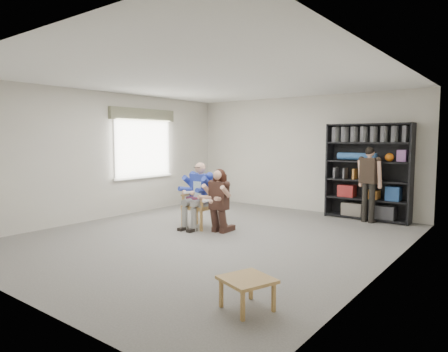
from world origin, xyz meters
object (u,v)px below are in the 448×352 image
Objects in this scene: kneeling_woman at (218,201)px; standing_man at (369,185)px; seated_man at (199,195)px; armchair at (199,203)px; side_table at (247,294)px; bookshelf at (368,172)px.

standing_man reaches higher than kneeling_woman.
kneeling_woman is (0.58, -0.12, -0.06)m from seated_man.
side_table is at bearing -44.30° from armchair.
standing_man is (2.51, 2.57, 0.14)m from seated_man.
seated_man is 3.59m from standing_man.
bookshelf reaches higher than kneeling_woman.
standing_man reaches higher than seated_man.
bookshelf is (2.39, 2.86, 0.39)m from seated_man.
side_table is at bearing -49.31° from kneeling_woman.
armchair is at bearing 165.78° from kneeling_woman.
seated_man is 2.71× the size of side_table.
seated_man is at bearing -120.82° from standing_man.
standing_man is at bearing 43.05° from armchair.
seated_man is 0.63× the size of bookshelf.
bookshelf reaches higher than armchair.
standing_man is 5.22m from side_table.
bookshelf reaches higher than seated_man.
armchair is 0.60m from kneeling_woman.
side_table is (2.91, -2.60, -0.49)m from seated_man.
kneeling_woman is 3.32m from standing_man.
side_table is (0.52, -5.46, -0.88)m from bookshelf.
armchair is 3.92m from side_table.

